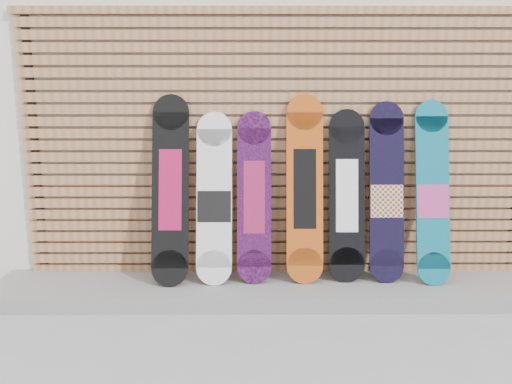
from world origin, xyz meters
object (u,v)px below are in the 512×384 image
Objects in this scene: snowboard_5 at (387,193)px; snowboard_4 at (347,196)px; snowboard_2 at (254,197)px; snowboard_3 at (305,189)px; snowboard_0 at (170,190)px; snowboard_6 at (433,193)px; snowboard_1 at (214,199)px.

snowboard_4 is at bearing 178.10° from snowboard_5.
snowboard_2 is 0.91× the size of snowboard_3.
snowboard_3 is 1.04× the size of snowboard_5.
snowboard_0 is at bearing -178.75° from snowboard_5.
snowboard_6 is (2.10, 0.01, -0.03)m from snowboard_0.
snowboard_0 is at bearing -177.81° from snowboard_1.
snowboard_0 is 1.42m from snowboard_4.
snowboard_2 is at bearing 179.11° from snowboard_6.
snowboard_0 is 0.36m from snowboard_1.
snowboard_5 is (1.39, 0.02, 0.04)m from snowboard_1.
snowboard_5 is 0.99× the size of snowboard_6.
snowboard_6 is at bearing -4.52° from snowboard_5.
snowboard_4 is at bearing 1.88° from snowboard_1.
snowboard_1 is at bearing 2.19° from snowboard_0.
snowboard_5 is at bearing 0.35° from snowboard_2.
snowboard_1 is at bearing -178.58° from snowboard_3.
snowboard_0 is 1.10× the size of snowboard_1.
snowboard_0 is 1.04× the size of snowboard_5.
snowboard_4 is 0.95× the size of snowboard_6.
snowboard_3 is (1.07, 0.03, 0.00)m from snowboard_0.
snowboard_6 is at bearing -3.29° from snowboard_4.
snowboard_4 is at bearing 2.86° from snowboard_3.
snowboard_3 is at bearing -179.43° from snowboard_5.
snowboard_0 is 1.07m from snowboard_3.
snowboard_1 is 1.39m from snowboard_5.
snowboard_2 is at bearing 2.69° from snowboard_0.
snowboard_5 is at bearing 1.01° from snowboard_1.
snowboard_4 is at bearing 176.71° from snowboard_6.
snowboard_3 is (0.41, -0.00, 0.07)m from snowboard_2.
snowboard_3 is at bearing -0.02° from snowboard_2.
snowboard_2 reaches higher than snowboard_1.
snowboard_6 is (0.36, -0.03, 0.01)m from snowboard_5.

